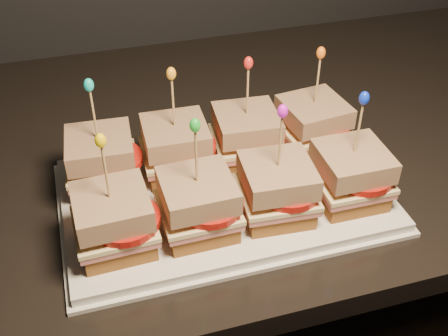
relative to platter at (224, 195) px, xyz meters
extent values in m
cube|color=black|center=(-0.21, 0.15, -0.03)|extent=(2.40, 0.70, 0.03)
cube|color=white|center=(0.00, 0.00, 0.00)|extent=(0.41, 0.26, 0.02)
cube|color=white|center=(0.00, 0.00, -0.01)|extent=(0.43, 0.27, 0.01)
cube|color=brown|center=(-0.15, 0.06, 0.02)|extent=(0.09, 0.09, 0.02)
cube|color=#C66C62|center=(-0.15, 0.06, 0.04)|extent=(0.09, 0.09, 0.01)
cube|color=#FBE39D|center=(-0.15, 0.06, 0.04)|extent=(0.10, 0.09, 0.01)
cylinder|color=#B41810|center=(-0.14, 0.05, 0.05)|extent=(0.08, 0.08, 0.01)
cube|color=#673013|center=(-0.15, 0.06, 0.07)|extent=(0.09, 0.09, 0.03)
cylinder|color=tan|center=(-0.15, 0.06, 0.11)|extent=(0.00, 0.00, 0.09)
ellipsoid|color=#12C5BC|center=(-0.15, 0.06, 0.16)|extent=(0.01, 0.01, 0.02)
cube|color=brown|center=(-0.05, 0.06, 0.02)|extent=(0.08, 0.08, 0.02)
cube|color=#C66C62|center=(-0.05, 0.06, 0.04)|extent=(0.09, 0.09, 0.01)
cube|color=#FBE39D|center=(-0.05, 0.06, 0.04)|extent=(0.09, 0.09, 0.01)
cylinder|color=#B41810|center=(-0.04, 0.05, 0.05)|extent=(0.08, 0.08, 0.01)
cube|color=#673013|center=(-0.05, 0.06, 0.07)|extent=(0.09, 0.09, 0.03)
cylinder|color=tan|center=(-0.05, 0.06, 0.11)|extent=(0.00, 0.00, 0.09)
ellipsoid|color=#FEA322|center=(-0.05, 0.06, 0.16)|extent=(0.01, 0.01, 0.02)
cube|color=brown|center=(0.05, 0.06, 0.02)|extent=(0.09, 0.09, 0.02)
cube|color=#C66C62|center=(0.05, 0.06, 0.04)|extent=(0.10, 0.09, 0.01)
cube|color=#FBE39D|center=(0.05, 0.06, 0.04)|extent=(0.10, 0.09, 0.01)
cylinder|color=#B41810|center=(0.06, 0.05, 0.05)|extent=(0.08, 0.08, 0.01)
cube|color=#673013|center=(0.05, 0.06, 0.07)|extent=(0.09, 0.09, 0.03)
cylinder|color=tan|center=(0.05, 0.06, 0.11)|extent=(0.00, 0.00, 0.09)
ellipsoid|color=red|center=(0.05, 0.06, 0.16)|extent=(0.01, 0.01, 0.02)
cube|color=brown|center=(0.15, 0.06, 0.02)|extent=(0.09, 0.09, 0.02)
cube|color=#C66C62|center=(0.15, 0.06, 0.04)|extent=(0.10, 0.10, 0.01)
cube|color=#FBE39D|center=(0.15, 0.06, 0.04)|extent=(0.10, 0.10, 0.01)
cylinder|color=#B41810|center=(0.16, 0.05, 0.05)|extent=(0.08, 0.08, 0.01)
cube|color=#673013|center=(0.15, 0.06, 0.07)|extent=(0.09, 0.09, 0.03)
cylinder|color=tan|center=(0.15, 0.06, 0.11)|extent=(0.00, 0.00, 0.09)
ellipsoid|color=orange|center=(0.15, 0.06, 0.16)|extent=(0.01, 0.01, 0.02)
cube|color=brown|center=(-0.15, -0.06, 0.02)|extent=(0.08, 0.08, 0.02)
cube|color=#C66C62|center=(-0.15, -0.06, 0.04)|extent=(0.09, 0.09, 0.01)
cube|color=#FBE39D|center=(-0.15, -0.06, 0.04)|extent=(0.09, 0.09, 0.01)
cylinder|color=#B41810|center=(-0.14, -0.06, 0.05)|extent=(0.08, 0.08, 0.01)
cube|color=#673013|center=(-0.15, -0.06, 0.07)|extent=(0.09, 0.09, 0.03)
cylinder|color=tan|center=(-0.15, -0.06, 0.11)|extent=(0.00, 0.00, 0.09)
ellipsoid|color=yellow|center=(-0.15, -0.06, 0.16)|extent=(0.01, 0.01, 0.02)
cube|color=brown|center=(-0.05, -0.06, 0.02)|extent=(0.08, 0.08, 0.02)
cube|color=#C66C62|center=(-0.05, -0.06, 0.04)|extent=(0.09, 0.09, 0.01)
cube|color=#FBE39D|center=(-0.05, -0.06, 0.04)|extent=(0.09, 0.09, 0.01)
cylinder|color=#B41810|center=(-0.04, -0.06, 0.05)|extent=(0.08, 0.08, 0.01)
cube|color=#673013|center=(-0.05, -0.06, 0.07)|extent=(0.08, 0.08, 0.03)
cylinder|color=tan|center=(-0.05, -0.06, 0.11)|extent=(0.00, 0.00, 0.09)
ellipsoid|color=green|center=(-0.05, -0.06, 0.16)|extent=(0.01, 0.01, 0.02)
cube|color=brown|center=(0.05, -0.06, 0.02)|extent=(0.09, 0.09, 0.02)
cube|color=#C66C62|center=(0.05, -0.06, 0.04)|extent=(0.09, 0.09, 0.01)
cube|color=#FBE39D|center=(0.05, -0.06, 0.04)|extent=(0.10, 0.09, 0.01)
cylinder|color=#B41810|center=(0.06, -0.06, 0.05)|extent=(0.08, 0.08, 0.01)
cube|color=#673013|center=(0.05, -0.06, 0.07)|extent=(0.09, 0.09, 0.03)
cylinder|color=tan|center=(0.05, -0.06, 0.11)|extent=(0.00, 0.00, 0.09)
ellipsoid|color=#D31AD6|center=(0.05, -0.06, 0.16)|extent=(0.01, 0.01, 0.02)
cube|color=brown|center=(0.15, -0.06, 0.02)|extent=(0.08, 0.08, 0.02)
cube|color=#C66C62|center=(0.15, -0.06, 0.04)|extent=(0.09, 0.09, 0.01)
cube|color=#FBE39D|center=(0.15, -0.06, 0.04)|extent=(0.09, 0.09, 0.01)
cylinder|color=#B41810|center=(0.16, -0.06, 0.05)|extent=(0.08, 0.08, 0.01)
cube|color=#673013|center=(0.15, -0.06, 0.07)|extent=(0.08, 0.08, 0.03)
cylinder|color=tan|center=(0.15, -0.06, 0.11)|extent=(0.00, 0.00, 0.09)
ellipsoid|color=#1030D8|center=(0.15, -0.06, 0.16)|extent=(0.01, 0.01, 0.02)
camera|label=1|loc=(-0.16, -0.54, 0.48)|focal=45.00mm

